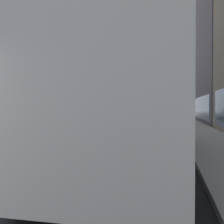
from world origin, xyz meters
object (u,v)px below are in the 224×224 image
car_blue_hatchback (136,113)px  car_red_coupe (64,124)px  transit_bus (137,102)px  car_white_van (153,113)px  car_silver_sedan (141,112)px  car_black_suv (121,115)px  box_truck (160,107)px

car_blue_hatchback → car_red_coupe: (0.00, -27.30, -0.00)m
transit_bus → car_blue_hatchback: size_ratio=2.49×
car_white_van → car_silver_sedan: (-2.40, 4.43, 0.00)m
car_red_coupe → car_blue_hatchback: bearing=90.0°
car_silver_sedan → car_red_coupe: bearing=-90.0°
car_white_van → car_red_coupe: 30.51m
transit_bus → car_black_suv: bearing=102.0°
car_blue_hatchback → car_red_coupe: size_ratio=1.13×
car_blue_hatchback → car_silver_sedan: 7.56m
transit_bus → car_silver_sedan: (-4.00, 38.40, -0.95)m
car_silver_sedan → car_black_suv: same height
car_red_coupe → box_truck: box_truck is taller
car_red_coupe → box_truck: bearing=74.6°
car_blue_hatchback → box_truck: box_truck is taller
car_blue_hatchback → car_red_coupe: same height
car_white_van → box_truck: 16.01m
car_blue_hatchback → box_truck: (4.00, -12.79, 0.84)m
car_silver_sedan → box_truck: box_truck is taller
car_blue_hatchback → car_black_suv: (0.00, -12.10, -0.00)m
car_black_suv → car_red_coupe: 15.19m
car_white_van → car_blue_hatchback: same height
car_white_van → car_black_suv: same height
car_black_suv → box_truck: bearing=-9.7°
car_silver_sedan → car_blue_hatchback: bearing=-90.0°
car_blue_hatchback → car_silver_sedan: size_ratio=1.01×
car_blue_hatchback → box_truck: size_ratio=0.62×
car_silver_sedan → box_truck: size_ratio=0.61×
transit_bus → car_black_suv: 19.19m
car_white_van → car_blue_hatchback: 3.94m
car_white_van → car_silver_sedan: size_ratio=0.94×
car_white_van → car_blue_hatchback: size_ratio=0.93×
transit_bus → car_red_coupe: bearing=138.4°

